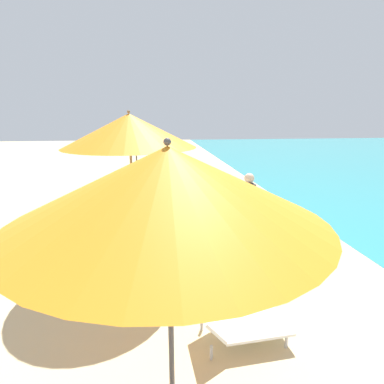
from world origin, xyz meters
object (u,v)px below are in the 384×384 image
object	(u,v)px
umbrella_third	(129,131)
lounger_third_shoreside	(173,226)
lounger_fourth_shoreside	(153,192)
lounger_farthest_inland	(175,182)
umbrella_fourth	(136,138)
umbrella_second	(168,185)
umbrella_farthest	(157,137)
cooler_box	(117,182)
beach_ball	(194,201)
lounger_farthest_shoreside	(172,172)
person_walking_near	(248,202)
lounger_second_shoreside	(240,322)
lounger_third_inland	(157,272)

from	to	relation	value
umbrella_third	lounger_third_shoreside	distance (m)	2.84
lounger_fourth_shoreside	lounger_farthest_inland	world-z (taller)	lounger_fourth_shoreside
umbrella_fourth	lounger_farthest_inland	xyz separation A→B (m)	(1.39, 2.84, -2.05)
umbrella_second	umbrella_third	size ratio (longest dim) A/B	0.91
umbrella_farthest	cooler_box	bearing A→B (deg)	-173.31
lounger_fourth_shoreside	beach_ball	bearing A→B (deg)	-30.84
lounger_fourth_shoreside	beach_ball	xyz separation A→B (m)	(1.39, -0.92, -0.12)
lounger_farthest_shoreside	beach_ball	world-z (taller)	lounger_farthest_shoreside
umbrella_farthest	person_walking_near	size ratio (longest dim) A/B	1.35
lounger_second_shoreside	umbrella_third	xyz separation A→B (m)	(-1.54, 2.45, 2.45)
umbrella_farthest	beach_ball	distance (m)	4.23
lounger_farthest_shoreside	lounger_fourth_shoreside	bearing A→B (deg)	-92.37
umbrella_third	umbrella_farthest	xyz separation A→B (m)	(0.56, 7.49, -0.62)
lounger_second_shoreside	lounger_farthest_shoreside	size ratio (longest dim) A/B	0.90
lounger_third_inland	umbrella_fourth	size ratio (longest dim) A/B	0.58
lounger_second_shoreside	cooler_box	world-z (taller)	lounger_second_shoreside
umbrella_second	lounger_third_shoreside	xyz separation A→B (m)	(0.31, 4.78, -2.16)
lounger_third_shoreside	lounger_farthest_inland	xyz separation A→B (m)	(0.39, 5.34, -0.04)
lounger_fourth_shoreside	lounger_farthest_inland	size ratio (longest dim) A/B	0.96
lounger_fourth_shoreside	lounger_third_inland	bearing A→B (deg)	-86.63
lounger_farthest_inland	lounger_fourth_shoreside	bearing A→B (deg)	-125.86
lounger_second_shoreside	umbrella_farthest	world-z (taller)	umbrella_farthest
lounger_third_shoreside	lounger_third_inland	distance (m)	2.32
lounger_third_shoreside	lounger_third_inland	world-z (taller)	lounger_third_inland
lounger_third_shoreside	lounger_third_inland	bearing A→B (deg)	-91.35
lounger_farthest_shoreside	person_walking_near	xyz separation A→B (m)	(1.33, -8.12, 0.76)
umbrella_second	cooler_box	bearing A→B (deg)	99.47
umbrella_second	person_walking_near	world-z (taller)	umbrella_second
lounger_second_shoreside	umbrella_second	bearing A→B (deg)	-135.62
lounger_third_shoreside	umbrella_fourth	distance (m)	3.36
lounger_farthest_shoreside	cooler_box	distance (m)	2.90
umbrella_farthest	person_walking_near	world-z (taller)	umbrella_farthest
lounger_fourth_shoreside	lounger_farthest_shoreside	world-z (taller)	lounger_fourth_shoreside
umbrella_second	lounger_third_shoreside	size ratio (longest dim) A/B	1.84
umbrella_second	lounger_farthest_inland	distance (m)	10.38
lounger_third_inland	cooler_box	distance (m)	8.50
umbrella_fourth	person_walking_near	xyz separation A→B (m)	(2.70, -3.10, -1.26)
lounger_farthest_inland	umbrella_second	bearing A→B (deg)	-102.03
lounger_fourth_shoreside	lounger_farthest_shoreside	xyz separation A→B (m)	(0.90, 3.90, 0.02)
lounger_fourth_shoreside	lounger_farthest_shoreside	bearing A→B (deg)	79.58
umbrella_second	lounger_second_shoreside	distance (m)	2.65
lounger_second_shoreside	umbrella_fourth	world-z (taller)	umbrella_fourth
umbrella_fourth	person_walking_near	world-z (taller)	umbrella_fourth
lounger_third_shoreside	lounger_fourth_shoreside	distance (m)	3.65
beach_ball	lounger_fourth_shoreside	bearing A→B (deg)	146.58
lounger_farthest_inland	cooler_box	distance (m)	2.61
lounger_farthest_shoreside	beach_ball	size ratio (longest dim) A/B	4.94
lounger_fourth_shoreside	person_walking_near	distance (m)	4.83
lounger_farthest_inland	beach_ball	distance (m)	2.69
lounger_fourth_shoreside	person_walking_near	size ratio (longest dim) A/B	0.89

